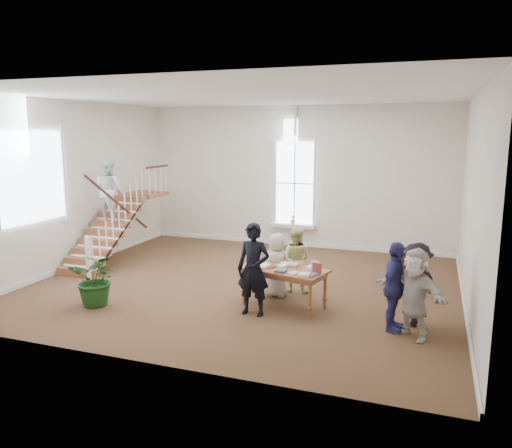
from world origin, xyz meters
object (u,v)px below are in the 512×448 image
at_px(police_officer, 253,269).
at_px(side_chair, 402,267).
at_px(elderly_woman, 277,265).
at_px(woman_cluster_c, 414,293).
at_px(library_table, 283,272).
at_px(woman_cluster_b, 416,284).
at_px(floor_plant, 97,279).
at_px(woman_cluster_a, 394,287).
at_px(person_yellow, 295,259).

xyz_separation_m(police_officer, side_chair, (2.74, 2.68, -0.38)).
relative_size(police_officer, elderly_woman, 1.30).
bearing_deg(woman_cluster_c, elderly_woman, -168.08).
bearing_deg(library_table, side_chair, 54.77).
relative_size(woman_cluster_b, floor_plant, 1.37).
bearing_deg(woman_cluster_b, police_officer, -43.54).
distance_m(woman_cluster_a, side_chair, 2.62).
height_order(woman_cluster_b, woman_cluster_c, woman_cluster_c).
relative_size(library_table, woman_cluster_b, 1.20).
xyz_separation_m(police_officer, woman_cluster_b, (3.11, 0.53, -0.14)).
bearing_deg(woman_cluster_b, woman_cluster_c, 36.85).
xyz_separation_m(person_yellow, woman_cluster_b, (2.71, -1.22, 0.05)).
distance_m(library_table, person_yellow, 1.10).
xyz_separation_m(elderly_woman, floor_plant, (-3.43, -1.88, -0.14)).
bearing_deg(elderly_woman, floor_plant, 32.62).
bearing_deg(police_officer, library_table, 58.28).
bearing_deg(person_yellow, library_table, 93.86).
relative_size(library_table, floor_plant, 1.65).
relative_size(elderly_woman, woman_cluster_b, 0.90).
distance_m(library_table, woman_cluster_a, 2.38).
bearing_deg(woman_cluster_a, library_table, 87.26).
relative_size(woman_cluster_c, floor_plant, 1.41).
bearing_deg(library_table, floor_plant, -147.91).
xyz_separation_m(elderly_woman, woman_cluster_b, (3.01, -0.72, 0.08)).
bearing_deg(elderly_woman, woman_cluster_b, 170.36).
distance_m(library_table, woman_cluster_b, 2.68).
relative_size(elderly_woman, floor_plant, 1.24).
xyz_separation_m(library_table, elderly_woman, (-0.34, 0.60, -0.03)).
bearing_deg(library_table, woman_cluster_c, -2.70).
relative_size(woman_cluster_b, side_chair, 1.60).
relative_size(police_officer, woman_cluster_b, 1.17).
bearing_deg(side_chair, woman_cluster_c, -77.97).
height_order(library_table, police_officer, police_officer).
xyz_separation_m(library_table, side_chair, (2.30, 2.03, -0.19)).
height_order(elderly_woman, floor_plant, elderly_woman).
xyz_separation_m(person_yellow, side_chair, (2.34, 0.93, -0.20)).
bearing_deg(police_officer, elderly_woman, 87.74).
relative_size(elderly_woman, woman_cluster_c, 0.88).
bearing_deg(woman_cluster_c, floor_plant, -139.04).
bearing_deg(floor_plant, woman_cluster_a, 6.65).
bearing_deg(floor_plant, police_officer, 10.75).
distance_m(library_table, police_officer, 0.80).
xyz_separation_m(elderly_woman, person_yellow, (0.30, 0.50, 0.03)).
bearing_deg(woman_cluster_a, person_yellow, 65.61).
xyz_separation_m(elderly_woman, woman_cluster_c, (3.01, -1.37, 0.10)).
relative_size(woman_cluster_c, side_chair, 1.65).
bearing_deg(side_chair, woman_cluster_a, -85.34).
xyz_separation_m(library_table, police_officer, (-0.44, -0.65, 0.19)).
bearing_deg(police_officer, person_yellow, 79.44).
height_order(library_table, side_chair, side_chair).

